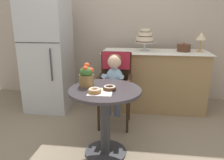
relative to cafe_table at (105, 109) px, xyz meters
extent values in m
plane|color=gray|center=(0.00, 0.00, -0.51)|extent=(8.00, 8.00, 0.00)
cube|color=#B2A393|center=(0.00, 1.85, 0.84)|extent=(4.80, 0.10, 2.70)
cylinder|color=#332D33|center=(0.00, 0.00, 0.20)|extent=(0.72, 0.72, 0.03)
cylinder|color=#333338|center=(0.00, 0.00, -0.16)|extent=(0.10, 0.10, 0.69)
cylinder|color=#333338|center=(0.00, 0.00, -0.50)|extent=(0.44, 0.44, 0.02)
cube|color=#332114|center=(0.02, 0.64, -0.04)|extent=(0.42, 0.42, 0.04)
cube|color=#332114|center=(0.02, 0.83, 0.22)|extent=(0.40, 0.04, 0.46)
cube|color=#332114|center=(-0.17, 0.64, 0.08)|extent=(0.04, 0.38, 0.18)
cube|color=#332114|center=(0.21, 0.64, 0.08)|extent=(0.04, 0.38, 0.18)
cube|color=#B22338|center=(0.02, 0.83, 0.34)|extent=(0.36, 0.11, 0.22)
cylinder|color=#332114|center=(-0.16, 0.46, -0.28)|extent=(0.03, 0.03, 0.45)
cylinder|color=#332114|center=(0.20, 0.46, -0.28)|extent=(0.03, 0.03, 0.45)
cylinder|color=#332114|center=(-0.16, 0.82, -0.28)|extent=(0.03, 0.03, 0.45)
cylinder|color=#332114|center=(0.20, 0.82, -0.28)|extent=(0.03, 0.03, 0.45)
ellipsoid|color=#8CADCC|center=(0.02, 0.62, 0.14)|extent=(0.22, 0.16, 0.30)
sphere|color=#E0B293|center=(0.02, 0.61, 0.36)|extent=(0.17, 0.17, 0.17)
ellipsoid|color=#4C2D19|center=(0.02, 0.63, 0.38)|extent=(0.17, 0.17, 0.14)
cylinder|color=#8CADCC|center=(-0.08, 0.53, 0.19)|extent=(0.08, 0.23, 0.13)
sphere|color=#E0B293|center=(-0.07, 0.45, 0.12)|extent=(0.06, 0.06, 0.06)
cylinder|color=#8CADCC|center=(0.11, 0.53, 0.19)|extent=(0.08, 0.23, 0.13)
sphere|color=#E0B293|center=(0.11, 0.45, 0.12)|extent=(0.06, 0.06, 0.06)
cylinder|color=#3F4760|center=(-0.04, 0.54, 0.03)|extent=(0.09, 0.22, 0.09)
cylinder|color=#3F4760|center=(-0.04, 0.43, -0.14)|extent=(0.08, 0.08, 0.26)
cylinder|color=#3F4760|center=(0.07, 0.54, 0.03)|extent=(0.09, 0.22, 0.09)
cylinder|color=#3F4760|center=(0.07, 0.43, -0.14)|extent=(0.08, 0.08, 0.26)
cube|color=white|center=(-0.03, -0.10, 0.21)|extent=(0.23, 0.23, 0.00)
torus|color=#4C2D19|center=(0.05, -0.02, 0.23)|extent=(0.13, 0.13, 0.04)
torus|color=white|center=(0.05, -0.02, 0.24)|extent=(0.12, 0.12, 0.02)
torus|color=#AD7542|center=(-0.08, -0.13, 0.23)|extent=(0.13, 0.13, 0.04)
torus|color=white|center=(-0.08, -0.13, 0.25)|extent=(0.11, 0.11, 0.02)
cylinder|color=brown|center=(-0.20, 0.07, 0.27)|extent=(0.15, 0.15, 0.12)
ellipsoid|color=#38662D|center=(-0.20, 0.07, 0.36)|extent=(0.13, 0.14, 0.10)
sphere|color=#E54C23|center=(-0.15, 0.07, 0.38)|extent=(0.06, 0.06, 0.06)
sphere|color=#E54C23|center=(-0.21, 0.12, 0.41)|extent=(0.06, 0.06, 0.06)
sphere|color=#E54C23|center=(-0.24, 0.08, 0.35)|extent=(0.05, 0.05, 0.05)
sphere|color=#E54C23|center=(-0.20, 0.05, 0.40)|extent=(0.06, 0.06, 0.06)
cube|color=#93754C|center=(0.55, 1.30, -0.06)|extent=(1.50, 0.56, 0.90)
cube|color=white|center=(0.55, 1.30, 0.39)|extent=(1.56, 0.62, 0.01)
cylinder|color=silver|center=(0.39, 1.30, 0.40)|extent=(0.16, 0.16, 0.01)
cylinder|color=silver|center=(0.39, 1.30, 0.46)|extent=(0.03, 0.03, 0.12)
cylinder|color=silver|center=(0.39, 1.30, 0.53)|extent=(0.30, 0.30, 0.01)
cylinder|color=beige|center=(0.39, 1.30, 0.57)|extent=(0.26, 0.25, 0.08)
cylinder|color=#4C2D1E|center=(0.39, 1.30, 0.54)|extent=(0.26, 0.26, 0.01)
cylinder|color=beige|center=(0.39, 1.30, 0.64)|extent=(0.20, 0.20, 0.07)
cylinder|color=#4C2D1E|center=(0.39, 1.30, 0.61)|extent=(0.20, 0.20, 0.01)
cylinder|color=beige|center=(0.39, 1.30, 0.70)|extent=(0.14, 0.14, 0.05)
cylinder|color=#4C2D1E|center=(0.39, 1.30, 0.68)|extent=(0.15, 0.15, 0.01)
cylinder|color=#4C2D1E|center=(0.96, 1.34, 0.45)|extent=(0.19, 0.19, 0.11)
sphere|color=red|center=(0.96, 1.34, 0.51)|extent=(0.02, 0.02, 0.02)
cylinder|color=#B28C47|center=(1.19, 1.34, 0.40)|extent=(0.09, 0.09, 0.01)
cylinder|color=#B28C47|center=(1.19, 1.34, 0.49)|extent=(0.02, 0.02, 0.16)
cone|color=beige|center=(1.19, 1.34, 0.62)|extent=(0.15, 0.15, 0.11)
cube|color=#B7BABF|center=(-1.05, 1.10, 0.34)|extent=(0.64, 0.60, 1.70)
cube|color=black|center=(-1.05, 0.80, 0.55)|extent=(0.63, 0.01, 0.01)
cylinder|color=#3F3F44|center=(-0.87, 0.79, 0.26)|extent=(0.02, 0.02, 0.45)
camera|label=1|loc=(0.33, -2.02, 0.90)|focal=35.31mm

